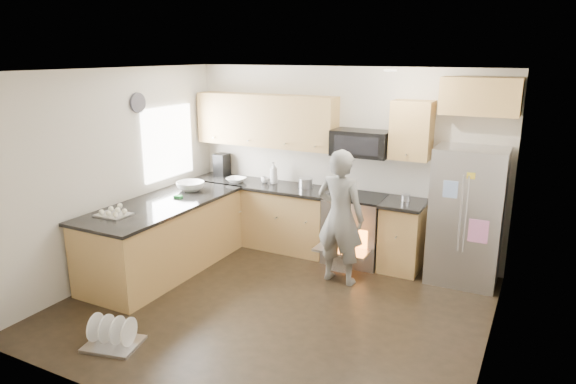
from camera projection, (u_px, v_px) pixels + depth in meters
The scene contains 8 objects.
ground at pixel (273, 306), 5.80m from camera, with size 4.50×4.50×0.00m, color black.
room_shell at pixel (270, 161), 5.39m from camera, with size 4.54×4.04×2.62m.
back_cabinet_run at pixel (296, 184), 7.31m from camera, with size 4.45×0.64×2.50m.
peninsula at pixel (164, 236), 6.67m from camera, with size 0.96×2.36×1.05m.
stove_range at pixel (356, 213), 6.92m from camera, with size 0.76×0.97×1.79m.
refrigerator at pixel (467, 216), 6.26m from camera, with size 0.84×0.67×1.69m.
person at pixel (340, 217), 6.24m from camera, with size 0.61×0.40×1.68m, color gray.
dish_rack at pixel (113, 338), 5.01m from camera, with size 0.59×0.51×0.32m.
Camera 1 is at (2.56, -4.60, 2.77)m, focal length 32.00 mm.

